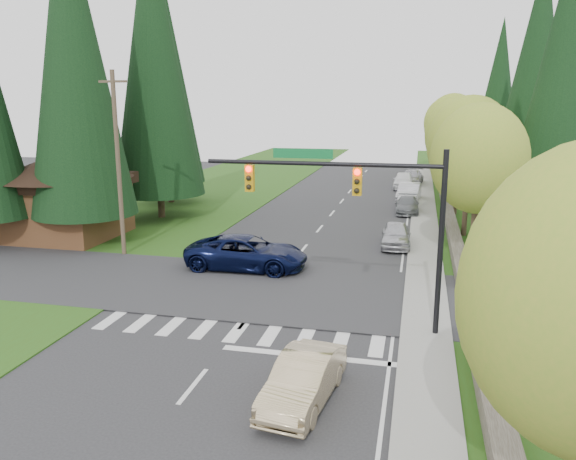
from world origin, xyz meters
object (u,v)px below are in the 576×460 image
(parked_car_d, at_px, (404,180))
(parked_car_e, at_px, (411,178))
(suv_navy, at_px, (247,253))
(parked_car_b, at_px, (407,205))
(sedan_champagne, at_px, (303,379))
(parked_car_a, at_px, (396,235))
(parked_car_c, at_px, (409,193))

(parked_car_d, relative_size, parked_car_e, 0.91)
(suv_navy, distance_m, parked_car_b, 18.55)
(sedan_champagne, bearing_deg, suv_navy, 121.39)
(parked_car_a, bearing_deg, parked_car_e, 87.28)
(parked_car_d, distance_m, parked_car_e, 2.58)
(suv_navy, distance_m, parked_car_d, 30.31)
(parked_car_a, bearing_deg, parked_car_c, 86.69)
(suv_navy, bearing_deg, parked_car_a, -49.24)
(parked_car_a, bearing_deg, parked_car_d, 88.89)
(parked_car_d, bearing_deg, suv_navy, -103.63)
(parked_car_b, xyz_separation_m, parked_car_e, (0.00, 15.08, 0.14))
(parked_car_c, bearing_deg, parked_car_d, 99.16)
(sedan_champagne, height_order, parked_car_c, parked_car_c)
(suv_navy, bearing_deg, parked_car_e, -14.17)
(suv_navy, height_order, parked_car_d, suv_navy)
(parked_car_a, relative_size, parked_car_d, 0.88)
(parked_car_c, bearing_deg, parked_car_b, -85.97)
(parked_car_b, xyz_separation_m, parked_car_c, (0.00, 4.93, 0.20))
(suv_navy, height_order, parked_car_b, suv_navy)
(parked_car_a, relative_size, parked_car_b, 0.98)
(sedan_champagne, height_order, suv_navy, suv_navy)
(parked_car_d, bearing_deg, sedan_champagne, -92.49)
(parked_car_c, bearing_deg, parked_car_a, -87.44)
(parked_car_c, xyz_separation_m, parked_car_e, (0.00, 10.15, -0.06))
(parked_car_a, xyz_separation_m, parked_car_e, (0.40, 25.61, 0.04))
(sedan_champagne, distance_m, parked_car_e, 44.18)
(sedan_champagne, height_order, parked_car_d, parked_car_d)
(parked_car_a, xyz_separation_m, parked_car_d, (-0.29, 23.12, 0.10))
(sedan_champagne, xyz_separation_m, parked_car_a, (1.78, 18.51, 0.02))
(parked_car_b, bearing_deg, parked_car_c, 88.73)
(suv_navy, distance_m, parked_car_e, 32.89)
(parked_car_d, bearing_deg, parked_car_b, -87.31)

